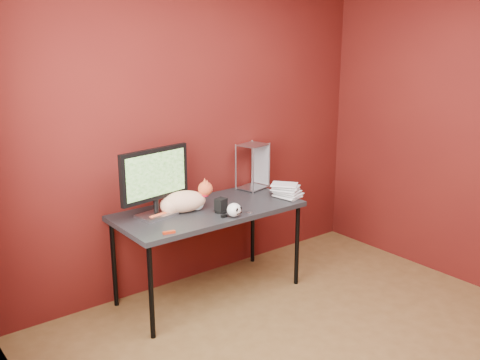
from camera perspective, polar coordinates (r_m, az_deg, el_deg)
room at (r=3.20m, az=12.76°, el=3.25°), size 3.52×3.52×2.61m
desk at (r=4.29m, az=-3.36°, el=-3.68°), size 1.50×0.70×0.75m
monitor at (r=4.05m, az=-9.06°, el=0.10°), size 0.61×0.24×0.53m
cat at (r=4.18m, az=-5.98°, el=-2.27°), size 0.53×0.28×0.25m
skull_mug at (r=4.06m, az=-0.63°, el=-3.20°), size 0.11×0.12×0.11m
speaker at (r=4.16m, az=-2.05°, el=-2.77°), size 0.10×0.10×0.11m
book_stack at (r=4.37m, az=4.65°, el=6.06°), size 0.26×0.27×1.29m
wire_rack at (r=4.76m, az=1.36°, el=1.48°), size 0.28×0.25×0.41m
pocket_knife at (r=3.77m, az=-7.58°, el=-5.56°), size 0.09×0.04×0.02m
black_gadget at (r=4.06m, az=-1.72°, el=-3.87°), size 0.05×0.03×0.02m
washer at (r=4.16m, az=1.05°, el=-3.52°), size 0.04×0.04×0.00m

